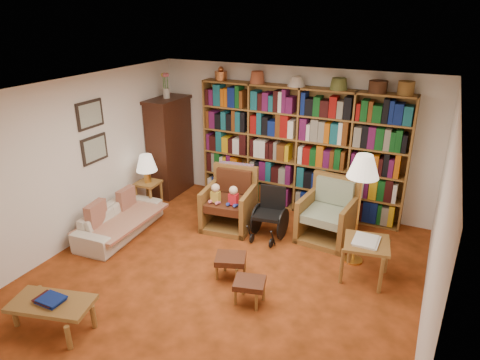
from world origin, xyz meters
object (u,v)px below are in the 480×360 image
Objects in this scene: sofa at (120,220)px; armchair_sage at (329,215)px; side_table_papers at (366,247)px; footstool_a at (231,260)px; armchair_leather at (232,202)px; floor_lamp at (363,171)px; footstool_b at (250,285)px; coffee_table at (52,305)px; side_table_lamp at (149,189)px; wheelchair at (270,214)px.

armchair_sage reaches higher than sofa.
sofa is 3.81m from side_table_papers.
armchair_sage is at bearing 62.65° from footstool_a.
armchair_leather is 0.61× the size of floor_lamp.
coffee_table reaches higher than footstool_b.
armchair_leather is at bearing 164.73° from side_table_papers.
side_table_papers is 1.35× the size of footstool_a.
armchair_sage reaches higher than side_table_lamp.
sofa is 3.28× the size of footstool_a.
wheelchair is at bearing 64.66° from coffee_table.
wheelchair is at bearing -70.05° from sofa.
side_table_lamp is at bearing 151.18° from footstool_a.
sofa reaches higher than footstool_b.
armchair_sage is 1.98× the size of footstool_a.
coffee_table is at bearing -115.34° from wheelchair.
wheelchair is at bearing 103.63° from footstool_b.
floor_lamp reaches higher than side_table_papers.
footstool_b is at bearing -39.13° from footstool_a.
floor_lamp is at bearing 45.51° from coffee_table.
armchair_sage is 0.60× the size of floor_lamp.
footstool_b is at bearing -57.45° from armchair_leather.
armchair_leather is at bearing -57.64° from sofa.
wheelchair reaches higher than side_table_lamp.
wheelchair reaches higher than side_table_papers.
wheelchair is 1.67m from side_table_papers.
armchair_sage is at bearing 128.89° from side_table_papers.
armchair_leather is 2.34m from floor_lamp.
wheelchair reaches higher than footstool_a.
floor_lamp is 1.01m from side_table_papers.
armchair_sage is 0.93m from wheelchair.
armchair_sage is 1.91m from footstool_a.
armchair_leather reaches higher than side_table_papers.
floor_lamp reaches higher than coffee_table.
sofa is at bearing -155.99° from wheelchair.
footstool_a is at bearing -117.35° from armchair_sage.
footstool_a is (-0.04, -1.30, -0.10)m from wheelchair.
floor_lamp reaches higher than side_table_lamp.
armchair_leather is 2.02× the size of footstool_a.
sofa reaches higher than coffee_table.
armchair_sage is at bearing 133.40° from floor_lamp.
side_table_papers reaches higher than sofa.
sofa is at bearing -173.12° from side_table_papers.
armchair_sage is 1.17× the size of wheelchair.
side_table_papers is (0.74, -0.92, 0.10)m from armchair_sage.
coffee_table is (0.87, -2.96, -0.10)m from side_table_lamp.
side_table_papers is 1.50× the size of footstool_b.
armchair_leather is 1.59m from armchair_sage.
side_table_papers is at bearing -51.11° from armchair_sage.
sofa is 1.95× the size of wheelchair.
armchair_leather is 2.10m from footstool_b.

